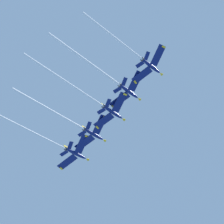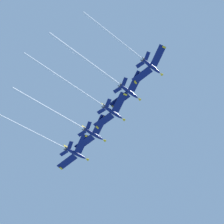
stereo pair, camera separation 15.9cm
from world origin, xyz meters
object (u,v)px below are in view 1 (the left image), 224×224
at_px(jet_far_left, 64,148).
at_px(jet_far_right, 138,56).
at_px(jet_inner_left, 78,126).
at_px(jet_inner_right, 109,78).
at_px(jet_centre, 97,102).

relative_size(jet_far_left, jet_far_right, 1.06).
distance_m(jet_far_left, jet_inner_left, 11.89).
bearing_deg(jet_inner_right, jet_inner_left, 16.99).
bearing_deg(jet_far_left, jet_far_right, -157.43).
height_order(jet_inner_right, jet_far_right, jet_inner_right).
xyz_separation_m(jet_inner_left, jet_centre, (-12.09, -4.99, -0.34)).
relative_size(jet_inner_left, jet_centre, 0.91).
distance_m(jet_inner_right, jet_far_right, 14.65).
height_order(jet_far_left, jet_inner_left, jet_inner_left).
xyz_separation_m(jet_far_left, jet_far_right, (-46.35, -19.27, 0.11)).
height_order(jet_inner_left, jet_centre, jet_inner_left).
relative_size(jet_inner_left, jet_far_right, 1.06).
height_order(jet_far_left, jet_inner_right, jet_inner_right).
bearing_deg(jet_far_right, jet_inner_right, 37.51).
height_order(jet_far_left, jet_centre, jet_centre).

